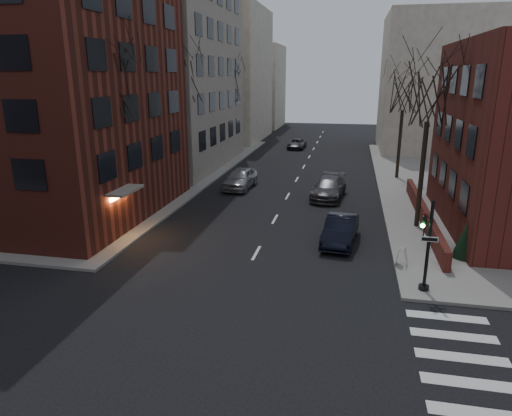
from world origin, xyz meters
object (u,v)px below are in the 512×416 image
at_px(parked_sedan, 340,230).
at_px(tree_left_a, 109,86).
at_px(car_lane_gray, 329,188).
at_px(streetlamp_far, 239,118).
at_px(tree_right_a, 430,94).
at_px(evergreen_shrub, 466,239).
at_px(traffic_signal, 426,251).
at_px(sandwich_board, 402,256).
at_px(tree_left_c, 229,84).
at_px(tree_left_b, 184,77).
at_px(car_lane_far, 297,144).
at_px(streetlamp_near, 176,142).
at_px(tree_right_b, 404,93).
at_px(car_lane_silver, 240,178).

bearing_deg(parked_sedan, tree_left_a, -172.16).
bearing_deg(car_lane_gray, streetlamp_far, 128.90).
xyz_separation_m(tree_left_a, tree_right_a, (17.60, 4.00, -0.44)).
xyz_separation_m(tree_left_a, evergreen_shrub, (19.30, -0.79, -7.34)).
bearing_deg(car_lane_gray, parked_sedan, -76.65).
bearing_deg(traffic_signal, tree_right_a, 84.53).
bearing_deg(sandwich_board, streetlamp_far, 132.03).
distance_m(tree_left_c, sandwich_board, 33.52).
bearing_deg(tree_left_b, traffic_signal, -45.46).
relative_size(tree_left_c, tree_right_a, 1.00).
bearing_deg(tree_left_c, car_lane_far, 49.44).
height_order(streetlamp_far, car_lane_far, streetlamp_far).
xyz_separation_m(tree_left_b, parked_sedan, (13.08, -11.59, -8.16)).
height_order(streetlamp_near, parked_sedan, streetlamp_near).
distance_m(streetlamp_far, car_lane_gray, 21.46).
bearing_deg(tree_left_c, tree_right_a, -51.34).
bearing_deg(tree_right_a, sandwich_board, -103.11).
xyz_separation_m(tree_right_b, car_lane_far, (-10.95, 15.77, -6.98)).
height_order(tree_left_c, tree_right_a, same).
xyz_separation_m(tree_right_b, evergreen_shrub, (1.70, -18.79, -6.45)).
bearing_deg(streetlamp_near, streetlamp_far, 90.00).
relative_size(tree_right_a, car_lane_far, 2.22).
xyz_separation_m(traffic_signal, sandwich_board, (-0.64, 2.56, -1.31)).
relative_size(traffic_signal, sandwich_board, 4.43).
relative_size(traffic_signal, tree_left_c, 0.41).
xyz_separation_m(car_lane_far, evergreen_shrub, (12.65, -34.57, 0.53)).
relative_size(tree_left_a, tree_left_c, 1.06).
distance_m(parked_sedan, car_lane_silver, 14.15).
height_order(car_lane_far, sandwich_board, car_lane_far).
bearing_deg(car_lane_silver, tree_left_b, -179.92).
bearing_deg(streetlamp_near, tree_left_b, 98.53).
xyz_separation_m(tree_right_b, streetlamp_near, (-17.00, -10.00, -3.35)).
bearing_deg(tree_left_a, tree_right_b, 45.64).
bearing_deg(car_lane_gray, sandwich_board, -65.03).
relative_size(tree_left_b, parked_sedan, 2.35).
relative_size(tree_right_a, car_lane_gray, 1.82).
height_order(tree_right_a, parked_sedan, tree_right_a).
height_order(streetlamp_near, streetlamp_far, same).
relative_size(streetlamp_far, car_lane_gray, 1.18).
xyz_separation_m(sandwich_board, evergreen_shrub, (3.20, 1.65, 0.53)).
bearing_deg(tree_left_a, streetlamp_far, 88.77).
relative_size(tree_left_b, tree_left_c, 1.11).
distance_m(tree_right_a, car_lane_gray, 11.05).
height_order(car_lane_silver, car_lane_far, car_lane_silver).
relative_size(car_lane_silver, car_lane_gray, 0.93).
relative_size(traffic_signal, parked_sedan, 0.87).
relative_size(traffic_signal, tree_right_b, 0.44).
distance_m(tree_left_c, streetlamp_near, 18.40).
height_order(traffic_signal, tree_right_a, tree_right_a).
xyz_separation_m(car_lane_silver, car_lane_far, (2.04, 22.03, -0.24)).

